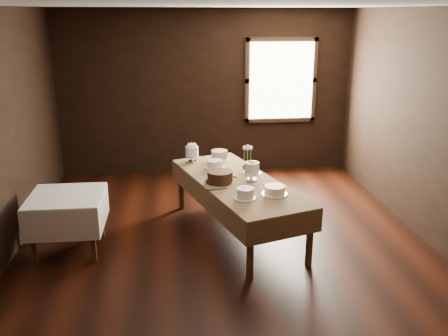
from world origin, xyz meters
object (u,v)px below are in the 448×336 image
cake_chocolate (220,177)px  cake_cream (275,190)px  cake_flowers (252,172)px  cake_server_e (221,189)px  cake_swirl (245,194)px  flower_vase (247,166)px  cake_speckled (219,155)px  display_table (237,185)px  side_table (66,202)px  cake_server_a (250,188)px  cake_server_d (248,172)px  cake_lattice (215,165)px  cake_meringue (192,155)px  cake_server_c (228,174)px  cake_server_b (274,187)px

cake_chocolate → cake_cream: 0.76m
cake_flowers → cake_server_e: cake_flowers is taller
cake_swirl → flower_vase: 1.01m
cake_speckled → cake_swirl: bearing=-85.1°
cake_speckled → cake_cream: (0.49, -1.43, -0.02)m
display_table → side_table: (-2.05, -0.21, -0.05)m
cake_chocolate → cake_server_a: (0.33, -0.25, -0.07)m
cake_swirl → display_table: bearing=90.2°
cake_chocolate → flower_vase: 0.58m
cake_chocolate → cake_server_d: (0.41, 0.34, -0.07)m
cake_speckled → cake_lattice: (-0.10, -0.38, -0.02)m
cake_meringue → cake_server_a: size_ratio=0.98×
cake_server_a → cake_server_c: bearing=76.2°
side_table → cake_server_d: 2.30m
cake_speckled → cake_server_c: bearing=-86.0°
cake_lattice → cake_chocolate: size_ratio=0.71×
cake_server_b → flower_vase: (-0.22, 0.66, 0.06)m
cake_lattice → cake_flowers: cake_flowers is taller
cake_chocolate → cake_cream: bearing=-39.6°
cake_meringue → cake_lattice: (0.29, -0.33, -0.06)m
display_table → cake_server_d: (0.19, 0.30, 0.06)m
cake_meringue → cake_server_a: (0.63, -1.15, -0.10)m
cake_server_a → cake_cream: bearing=-76.4°
cake_server_e → cake_swirl: bearing=-62.7°
cake_chocolate → cake_flowers: bearing=5.7°
cake_chocolate → cake_meringue: bearing=108.5°
side_table → cake_server_c: 2.02m
cake_swirl → cake_server_e: bearing=126.6°
cake_cream → flower_vase: bearing=101.0°
cake_speckled → cake_server_c: size_ratio=1.22×
cake_server_a → flower_vase: flower_vase is taller
side_table → cake_flowers: bearing=5.5°
display_table → cake_speckled: size_ratio=8.55×
cake_server_b → cake_speckled: bearing=162.9°
cake_chocolate → cake_swirl: bearing=-68.8°
cake_swirl → cake_server_e: cake_swirl is taller
cake_cream → cake_swirl: bearing=-165.3°
cake_lattice → display_table: bearing=-66.7°
cake_lattice → cake_server_c: (0.14, -0.29, -0.04)m
display_table → cake_server_b: bearing=-34.9°
cake_flowers → cake_server_b: size_ratio=1.02×
cake_lattice → cake_server_b: 1.03m
side_table → flower_vase: (2.23, 0.59, 0.17)m
side_table → cake_server_a: cake_server_a is taller
side_table → cake_meringue: bearing=35.0°
cake_server_c → flower_vase: 0.31m
cake_server_a → display_table: bearing=77.1°
display_table → cake_server_d: cake_server_d is taller
display_table → cake_chocolate: cake_chocolate is taller
cake_speckled → cake_server_c: cake_speckled is taller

